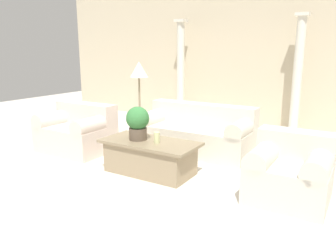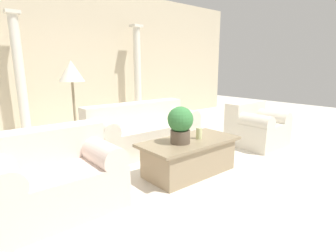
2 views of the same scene
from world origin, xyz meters
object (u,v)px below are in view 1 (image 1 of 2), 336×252
at_px(loveseat, 78,131).
at_px(armchair, 290,170).
at_px(potted_plant, 138,122).
at_px(floor_lamp, 139,75).
at_px(sofa_long, 196,132).
at_px(coffee_table, 150,157).

bearing_deg(loveseat, armchair, -1.18).
xyz_separation_m(potted_plant, armchair, (2.05, 0.18, -0.38)).
xyz_separation_m(loveseat, floor_lamp, (0.62, 0.99, 0.93)).
bearing_deg(sofa_long, floor_lamp, -178.20).
bearing_deg(loveseat, coffee_table, -8.06).
bearing_deg(floor_lamp, sofa_long, 1.80).
bearing_deg(floor_lamp, armchair, -19.86).
distance_m(coffee_table, potted_plant, 0.52).
xyz_separation_m(sofa_long, coffee_table, (-0.10, -1.26, -0.10)).
xyz_separation_m(sofa_long, floor_lamp, (-1.17, -0.04, 0.94)).
relative_size(sofa_long, loveseat, 1.60).
relative_size(sofa_long, potted_plant, 4.04).
bearing_deg(sofa_long, potted_plant, -102.83).
height_order(potted_plant, floor_lamp, floor_lamp).
relative_size(potted_plant, floor_lamp, 0.31).
xyz_separation_m(floor_lamp, armchair, (2.93, -1.06, -0.93)).
relative_size(loveseat, potted_plant, 2.53).
height_order(loveseat, floor_lamp, floor_lamp).
height_order(sofa_long, floor_lamp, floor_lamp).
xyz_separation_m(loveseat, armchair, (3.55, -0.07, -0.00)).
distance_m(sofa_long, floor_lamp, 1.50).
xyz_separation_m(coffee_table, floor_lamp, (-1.07, 1.22, 1.04)).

